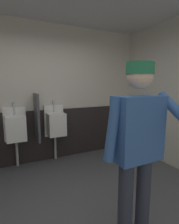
% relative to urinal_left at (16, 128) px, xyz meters
% --- Properties ---
extents(ground_plane, '(4.92, 4.30, 0.04)m').
position_rel_urinal_left_xyz_m(ground_plane, '(0.52, -1.69, -0.80)').
color(ground_plane, '#4C4C51').
extents(wall_back, '(4.92, 0.12, 2.75)m').
position_rel_urinal_left_xyz_m(wall_back, '(0.52, 0.22, 0.60)').
color(wall_back, beige).
rests_on(wall_back, ground_plane).
extents(wainscot_band_back, '(4.32, 0.03, 1.05)m').
position_rel_urinal_left_xyz_m(wainscot_band_back, '(0.52, 0.14, -0.25)').
color(wainscot_band_back, black).
rests_on(wainscot_band_back, ground_plane).
extents(urinal_left, '(0.40, 0.34, 1.24)m').
position_rel_urinal_left_xyz_m(urinal_left, '(0.00, 0.00, 0.00)').
color(urinal_left, white).
rests_on(urinal_left, ground_plane).
extents(urinal_middle, '(0.40, 0.34, 1.24)m').
position_rel_urinal_left_xyz_m(urinal_middle, '(0.75, 0.00, 0.00)').
color(urinal_middle, white).
rests_on(urinal_middle, ground_plane).
extents(privacy_divider_panel, '(0.04, 0.40, 0.90)m').
position_rel_urinal_left_xyz_m(privacy_divider_panel, '(0.37, -0.07, 0.17)').
color(privacy_divider_panel, '#4C4C51').
extents(person, '(0.67, 0.60, 1.76)m').
position_rel_urinal_left_xyz_m(person, '(0.90, -2.23, 0.27)').
color(person, '#2D3342').
rests_on(person, ground_plane).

